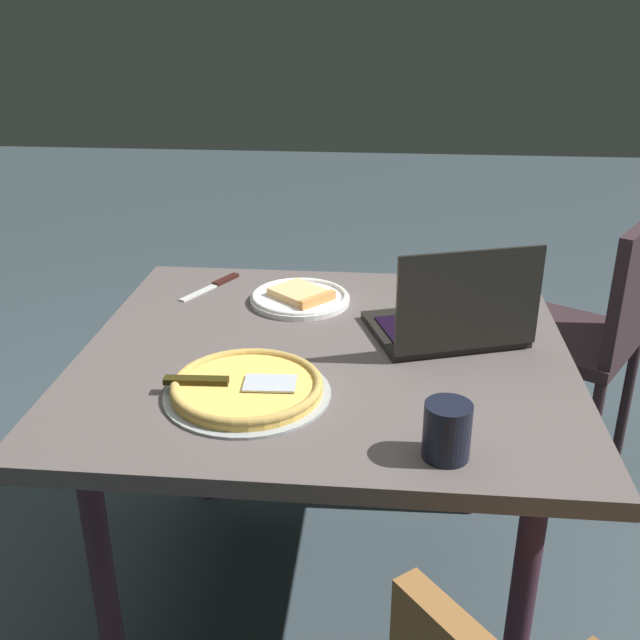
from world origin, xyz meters
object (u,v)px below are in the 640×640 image
object	(u,v)px
dining_table	(325,376)
pizza_tray	(247,387)
drink_cup	(447,430)
pizza_plate	(300,297)
table_knife	(216,284)
laptop	(451,320)
chair_far	(587,329)

from	to	relation	value
dining_table	pizza_tray	world-z (taller)	pizza_tray
drink_cup	pizza_tray	bearing A→B (deg)	-25.40
pizza_plate	table_knife	world-z (taller)	pizza_plate
dining_table	pizza_plate	xyz separation A→B (m)	(0.09, -0.27, 0.08)
dining_table	pizza_plate	world-z (taller)	pizza_plate
laptop	pizza_tray	bearing A→B (deg)	35.38
dining_table	laptop	size ratio (longest dim) A/B	2.75
drink_cup	chair_far	bearing A→B (deg)	-115.73
table_knife	dining_table	bearing A→B (deg)	132.44
table_knife	drink_cup	distance (m)	0.95
chair_far	pizza_tray	bearing A→B (deg)	44.84
table_knife	chair_far	xyz separation A→B (m)	(-1.08, -0.30, -0.22)
pizza_tray	drink_cup	world-z (taller)	drink_cup
pizza_plate	chair_far	distance (m)	0.95
pizza_plate	table_knife	xyz separation A→B (m)	(0.24, -0.10, -0.01)
pizza_plate	dining_table	bearing A→B (deg)	108.32
dining_table	table_knife	distance (m)	0.49
table_knife	chair_far	bearing A→B (deg)	-164.49
pizza_plate	chair_far	bearing A→B (deg)	-154.75
chair_far	drink_cup	bearing A→B (deg)	64.27
pizza_tray	drink_cup	bearing A→B (deg)	154.60
pizza_plate	pizza_tray	world-z (taller)	pizza_plate
dining_table	pizza_tray	bearing A→B (deg)	58.27
table_knife	chair_far	size ratio (longest dim) A/B	0.24
dining_table	laptop	xyz separation A→B (m)	(-0.28, -0.07, 0.12)
dining_table	drink_cup	bearing A→B (deg)	120.99
laptop	pizza_plate	world-z (taller)	laptop
chair_far	dining_table	bearing A→B (deg)	41.39
pizza_tray	dining_table	bearing A→B (deg)	-121.73
laptop	chair_far	bearing A→B (deg)	-128.81
dining_table	drink_cup	xyz separation A→B (m)	(-0.24, 0.40, 0.12)
dining_table	pizza_tray	distance (m)	0.27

